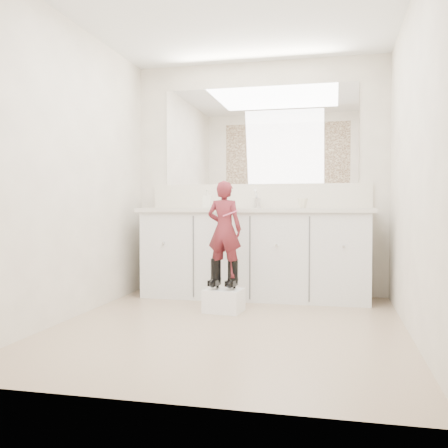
# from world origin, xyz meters

# --- Properties ---
(floor) EXTENTS (3.00, 3.00, 0.00)m
(floor) POSITION_xyz_m (0.00, 0.00, 0.00)
(floor) COLOR #937760
(floor) RESTS_ON ground
(ceiling) EXTENTS (3.00, 3.00, 0.00)m
(ceiling) POSITION_xyz_m (0.00, 0.00, 2.40)
(ceiling) COLOR white
(ceiling) RESTS_ON wall_back
(wall_back) EXTENTS (2.60, 0.00, 2.60)m
(wall_back) POSITION_xyz_m (0.00, 1.50, 1.20)
(wall_back) COLOR #BEB3A2
(wall_back) RESTS_ON floor
(wall_front) EXTENTS (2.60, 0.00, 2.60)m
(wall_front) POSITION_xyz_m (0.00, -1.50, 1.20)
(wall_front) COLOR #BEB3A2
(wall_front) RESTS_ON floor
(wall_left) EXTENTS (0.00, 3.00, 3.00)m
(wall_left) POSITION_xyz_m (-1.30, 0.00, 1.20)
(wall_left) COLOR #BEB3A2
(wall_left) RESTS_ON floor
(wall_right) EXTENTS (0.00, 3.00, 3.00)m
(wall_right) POSITION_xyz_m (1.30, 0.00, 1.20)
(wall_right) COLOR #BEB3A2
(wall_right) RESTS_ON floor
(vanity_cabinet) EXTENTS (2.20, 0.55, 0.85)m
(vanity_cabinet) POSITION_xyz_m (0.00, 1.23, 0.42)
(vanity_cabinet) COLOR silver
(vanity_cabinet) RESTS_ON floor
(countertop) EXTENTS (2.28, 0.58, 0.04)m
(countertop) POSITION_xyz_m (0.00, 1.21, 0.87)
(countertop) COLOR beige
(countertop) RESTS_ON vanity_cabinet
(backsplash) EXTENTS (2.28, 0.03, 0.25)m
(backsplash) POSITION_xyz_m (0.00, 1.49, 1.02)
(backsplash) COLOR beige
(backsplash) RESTS_ON countertop
(mirror) EXTENTS (2.00, 0.02, 1.00)m
(mirror) POSITION_xyz_m (0.00, 1.49, 1.64)
(mirror) COLOR white
(mirror) RESTS_ON wall_back
(dot_panel) EXTENTS (2.00, 0.01, 1.20)m
(dot_panel) POSITION_xyz_m (0.00, -1.49, 1.65)
(dot_panel) COLOR #472819
(dot_panel) RESTS_ON wall_front
(faucet) EXTENTS (0.08, 0.08, 0.10)m
(faucet) POSITION_xyz_m (0.00, 1.38, 0.94)
(faucet) COLOR silver
(faucet) RESTS_ON countertop
(cup) EXTENTS (0.13, 0.13, 0.10)m
(cup) POSITION_xyz_m (0.47, 1.25, 0.94)
(cup) COLOR beige
(cup) RESTS_ON countertop
(soap_bottle) EXTENTS (0.09, 0.09, 0.18)m
(soap_bottle) POSITION_xyz_m (-0.50, 1.29, 0.98)
(soap_bottle) COLOR silver
(soap_bottle) RESTS_ON countertop
(step_stool) EXTENTS (0.34, 0.30, 0.20)m
(step_stool) POSITION_xyz_m (-0.15, 0.51, 0.10)
(step_stool) COLOR white
(step_stool) RESTS_ON floor
(boot_left) EXTENTS (0.12, 0.18, 0.26)m
(boot_left) POSITION_xyz_m (-0.23, 0.53, 0.33)
(boot_left) COLOR black
(boot_left) RESTS_ON step_stool
(boot_right) EXTENTS (0.12, 0.18, 0.26)m
(boot_right) POSITION_xyz_m (-0.08, 0.53, 0.33)
(boot_right) COLOR black
(boot_right) RESTS_ON step_stool
(toddler) EXTENTS (0.32, 0.23, 0.83)m
(toddler) POSITION_xyz_m (-0.15, 0.53, 0.71)
(toddler) COLOR #9A2F38
(toddler) RESTS_ON step_stool
(toothbrush) EXTENTS (0.14, 0.03, 0.06)m
(toothbrush) POSITION_xyz_m (-0.08, 0.45, 0.85)
(toothbrush) COLOR #D9547F
(toothbrush) RESTS_ON toddler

